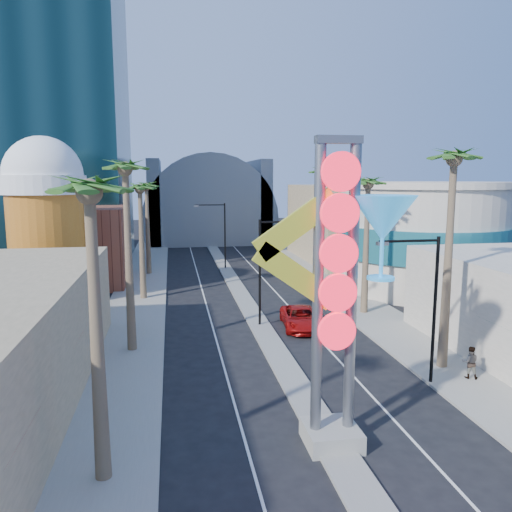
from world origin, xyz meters
The scene contains 23 objects.
ground centered at (0.00, 0.00, 0.00)m, with size 240.00×240.00×0.00m, color black.
sidewalk_west centered at (-9.50, 35.00, 0.07)m, with size 5.00×100.00×0.15m, color gray.
sidewalk_east centered at (9.50, 35.00, 0.07)m, with size 5.00×100.00×0.15m, color gray.
median centered at (0.00, 38.00, 0.07)m, with size 1.60×84.00×0.15m, color gray.
hotel_tower centered at (-22.00, 52.00, 25.00)m, with size 20.00×20.00×50.00m, color black.
brick_filler_west centered at (-16.00, 38.00, 4.00)m, with size 10.00×10.00×8.00m, color brown.
filler_east centered at (16.00, 48.00, 5.00)m, with size 10.00×20.00×10.00m, color #93825F.
beer_mug centered at (-17.00, 30.00, 7.84)m, with size 7.00×7.00×14.50m.
turquoise_building centered at (18.00, 30.00, 5.25)m, with size 16.60×16.60×10.60m.
canopy centered at (0.00, 72.00, 4.31)m, with size 22.00×16.00×22.00m.
neon_sign centered at (0.82, 2.96, 7.31)m, with size 6.53×2.60×12.55m.
streetlight_0 centered at (0.55, 20.00, 4.88)m, with size 3.79×0.25×8.00m.
streetlight_1 centered at (-0.55, 44.00, 4.88)m, with size 3.79×0.25×8.00m.
streetlight_2 centered at (6.72, 8.00, 4.83)m, with size 3.45×0.25×8.00m.
palm_0 centered at (-9.00, 2.00, 9.93)m, with size 2.40×2.40×11.70m.
palm_1 centered at (-9.00, 16.00, 10.82)m, with size 2.40×2.40×12.70m.
palm_2 centered at (-9.00, 30.00, 9.48)m, with size 2.40×2.40×11.20m.
palm_3 centered at (-9.00, 42.00, 9.48)m, with size 2.40×2.40×11.20m.
palm_5 centered at (9.00, 10.00, 11.27)m, with size 2.40×2.40×13.20m.
palm_6 centered at (9.00, 22.00, 9.93)m, with size 2.40×2.40×11.70m.
palm_7 centered at (9.00, 34.00, 10.82)m, with size 2.40×2.40×12.70m.
red_pickup centered at (2.88, 19.01, 0.77)m, with size 2.56×5.54×1.54m, color #A60D0C.
pedestrian_b centered at (9.53, 8.11, 1.04)m, with size 0.87×0.68×1.79m, color gray.
Camera 1 is at (-6.31, -15.48, 10.96)m, focal length 35.00 mm.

